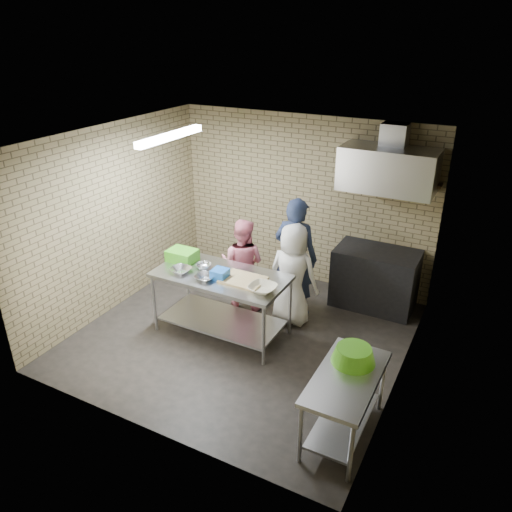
% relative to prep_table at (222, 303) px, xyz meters
% --- Properties ---
extents(floor, '(4.20, 4.20, 0.00)m').
position_rel_prep_table_xyz_m(floor, '(0.30, 0.04, -0.45)').
color(floor, black).
rests_on(floor, ground).
extents(ceiling, '(4.20, 4.20, 0.00)m').
position_rel_prep_table_xyz_m(ceiling, '(0.30, 0.04, 2.25)').
color(ceiling, black).
rests_on(ceiling, ground).
extents(back_wall, '(4.20, 0.06, 2.70)m').
position_rel_prep_table_xyz_m(back_wall, '(0.30, 2.04, 0.90)').
color(back_wall, '#93825C').
rests_on(back_wall, ground).
extents(front_wall, '(4.20, 0.06, 2.70)m').
position_rel_prep_table_xyz_m(front_wall, '(0.30, -1.96, 0.90)').
color(front_wall, '#93825C').
rests_on(front_wall, ground).
extents(left_wall, '(0.06, 4.00, 2.70)m').
position_rel_prep_table_xyz_m(left_wall, '(-1.80, 0.04, 0.90)').
color(left_wall, '#93825C').
rests_on(left_wall, ground).
extents(right_wall, '(0.06, 4.00, 2.70)m').
position_rel_prep_table_xyz_m(right_wall, '(2.40, 0.04, 0.90)').
color(right_wall, '#93825C').
rests_on(right_wall, ground).
extents(prep_table, '(1.78, 0.89, 0.89)m').
position_rel_prep_table_xyz_m(prep_table, '(0.00, 0.00, 0.00)').
color(prep_table, '#B3B6BA').
rests_on(prep_table, floor).
extents(side_counter, '(0.60, 1.20, 0.75)m').
position_rel_prep_table_xyz_m(side_counter, '(2.10, -1.06, -0.07)').
color(side_counter, silver).
rests_on(side_counter, floor).
extents(stove, '(1.20, 0.70, 0.90)m').
position_rel_prep_table_xyz_m(stove, '(1.65, 1.69, 0.00)').
color(stove, black).
rests_on(stove, floor).
extents(range_hood, '(1.30, 0.60, 0.60)m').
position_rel_prep_table_xyz_m(range_hood, '(1.65, 1.74, 1.65)').
color(range_hood, silver).
rests_on(range_hood, back_wall).
extents(hood_duct, '(0.35, 0.30, 0.30)m').
position_rel_prep_table_xyz_m(hood_duct, '(1.65, 1.89, 2.10)').
color(hood_duct, '#A5A8AD').
rests_on(hood_duct, back_wall).
extents(wall_shelf, '(0.80, 0.20, 0.04)m').
position_rel_prep_table_xyz_m(wall_shelf, '(1.95, 1.93, 1.47)').
color(wall_shelf, '#3F2B19').
rests_on(wall_shelf, back_wall).
extents(fluorescent_fixture, '(0.10, 1.25, 0.08)m').
position_rel_prep_table_xyz_m(fluorescent_fixture, '(-0.70, 0.04, 2.19)').
color(fluorescent_fixture, white).
rests_on(fluorescent_fixture, ceiling).
extents(green_crate, '(0.40, 0.30, 0.16)m').
position_rel_prep_table_xyz_m(green_crate, '(-0.70, 0.12, 0.53)').
color(green_crate, green).
rests_on(green_crate, prep_table).
extents(blue_tub, '(0.20, 0.20, 0.13)m').
position_rel_prep_table_xyz_m(blue_tub, '(0.05, -0.10, 0.51)').
color(blue_tub, blue).
rests_on(blue_tub, prep_table).
extents(cutting_board, '(0.54, 0.42, 0.03)m').
position_rel_prep_table_xyz_m(cutting_board, '(0.35, -0.02, 0.46)').
color(cutting_board, tan).
rests_on(cutting_board, prep_table).
extents(mixing_bowl_a, '(0.29, 0.29, 0.07)m').
position_rel_prep_table_xyz_m(mixing_bowl_a, '(-0.50, -0.20, 0.48)').
color(mixing_bowl_a, silver).
rests_on(mixing_bowl_a, prep_table).
extents(mixing_bowl_b, '(0.23, 0.23, 0.07)m').
position_rel_prep_table_xyz_m(mixing_bowl_b, '(-0.30, 0.05, 0.48)').
color(mixing_bowl_b, silver).
rests_on(mixing_bowl_b, prep_table).
extents(mixing_bowl_c, '(0.27, 0.27, 0.06)m').
position_rel_prep_table_xyz_m(mixing_bowl_c, '(-0.10, -0.22, 0.48)').
color(mixing_bowl_c, '#B2B5B9').
rests_on(mixing_bowl_c, prep_table).
extents(ceramic_bowl, '(0.36, 0.36, 0.08)m').
position_rel_prep_table_xyz_m(ceramic_bowl, '(0.70, -0.15, 0.49)').
color(ceramic_bowl, beige).
rests_on(ceramic_bowl, prep_table).
extents(green_basin, '(0.46, 0.46, 0.17)m').
position_rel_prep_table_xyz_m(green_basin, '(2.08, -0.81, 0.39)').
color(green_basin, '#59C626').
rests_on(green_basin, side_counter).
extents(bottle_red, '(0.07, 0.07, 0.18)m').
position_rel_prep_table_xyz_m(bottle_red, '(1.70, 1.93, 1.58)').
color(bottle_red, '#B22619').
rests_on(bottle_red, wall_shelf).
extents(bottle_green, '(0.06, 0.06, 0.15)m').
position_rel_prep_table_xyz_m(bottle_green, '(2.10, 1.93, 1.57)').
color(bottle_green, green).
rests_on(bottle_green, wall_shelf).
extents(man_navy, '(0.65, 0.43, 1.78)m').
position_rel_prep_table_xyz_m(man_navy, '(0.66, 0.95, 0.44)').
color(man_navy, '#141C34').
rests_on(man_navy, floor).
extents(woman_pink, '(0.75, 0.62, 1.39)m').
position_rel_prep_table_xyz_m(woman_pink, '(-0.10, 0.76, 0.25)').
color(woman_pink, pink).
rests_on(woman_pink, floor).
extents(woman_white, '(0.74, 0.49, 1.49)m').
position_rel_prep_table_xyz_m(woman_white, '(0.74, 0.70, 0.30)').
color(woman_white, silver).
rests_on(woman_white, floor).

